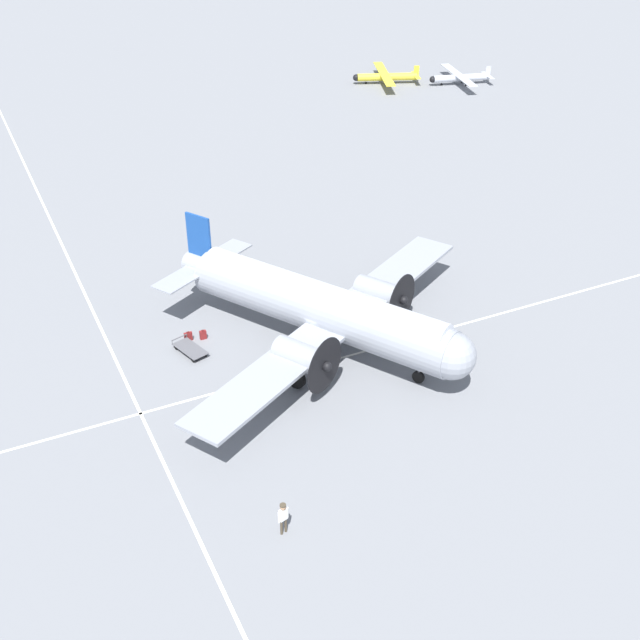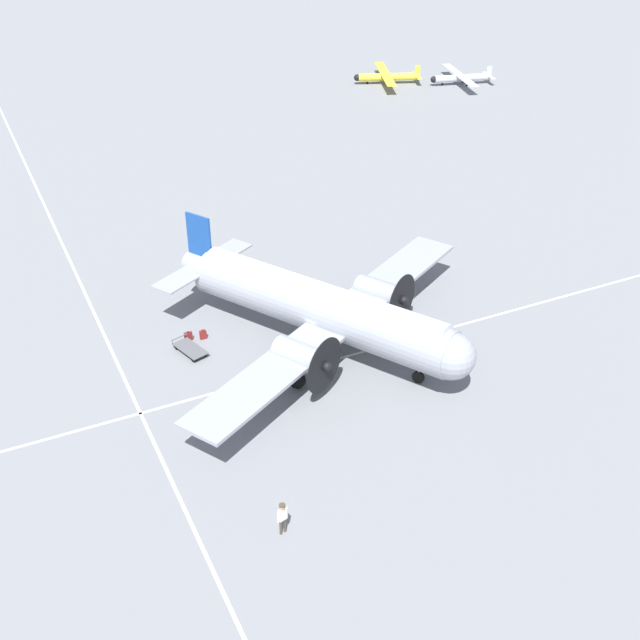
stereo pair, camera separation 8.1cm
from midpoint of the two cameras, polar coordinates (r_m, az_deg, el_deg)
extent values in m
plane|color=slate|center=(46.62, 0.05, -1.82)|extent=(300.00, 300.00, 0.00)
cube|color=silver|center=(45.37, 0.97, -2.87)|extent=(120.00, 0.16, 0.01)
cube|color=silver|center=(43.85, -13.16, -5.25)|extent=(0.16, 120.00, 0.01)
cylinder|color=#9399A3|center=(45.31, 0.05, 0.75)|extent=(10.60, 15.61, 2.68)
cylinder|color=silver|center=(44.93, 0.05, 1.55)|extent=(9.50, 14.51, 1.88)
sphere|color=#9399A3|center=(41.98, 9.42, -2.54)|extent=(2.55, 2.55, 2.55)
cylinder|color=#9399A3|center=(49.73, -7.85, 3.64)|extent=(2.89, 3.52, 1.47)
cube|color=#194799|center=(49.25, -8.54, 5.74)|extent=(1.03, 1.64, 3.08)
cube|color=#9399A3|center=(49.91, -8.21, 3.89)|extent=(7.41, 5.23, 0.10)
cube|color=#9399A3|center=(44.92, 1.32, -0.06)|extent=(21.94, 14.24, 0.20)
cylinder|color=#9399A3|center=(47.77, 4.27, 1.99)|extent=(2.69, 3.18, 1.47)
cylinder|color=black|center=(47.13, 5.89, 1.45)|extent=(2.70, 1.59, 3.10)
sphere|color=black|center=(47.08, 6.04, 1.40)|extent=(0.52, 0.52, 0.52)
cylinder|color=#9399A3|center=(41.97, -1.38, -2.58)|extent=(2.69, 3.18, 1.47)
cylinder|color=black|center=(41.24, 0.38, -3.27)|extent=(2.70, 1.59, 3.10)
sphere|color=black|center=(41.18, 0.54, -3.33)|extent=(0.52, 0.52, 0.52)
cylinder|color=#4C4C51|center=(48.43, 3.93, 0.97)|extent=(0.18, 0.18, 0.99)
cylinder|color=black|center=(48.69, 3.91, 0.47)|extent=(0.81, 1.10, 1.10)
cylinder|color=#4C4C51|center=(42.73, -1.67, -3.66)|extent=(0.18, 0.18, 0.99)
cylinder|color=black|center=(43.01, -1.66, -4.19)|extent=(0.81, 1.10, 1.10)
cylinder|color=#4C4C51|center=(43.52, 7.09, -3.58)|extent=(0.14, 0.14, 0.88)
cylinder|color=black|center=(43.78, 7.06, -4.05)|extent=(0.51, 0.70, 0.70)
cylinder|color=#473D2D|center=(35.22, -2.74, -14.51)|extent=(0.11, 0.11, 0.78)
cylinder|color=#473D2D|center=(35.32, -2.44, -14.34)|extent=(0.11, 0.11, 0.78)
cube|color=white|center=(34.78, -2.62, -13.64)|extent=(0.41, 0.27, 0.59)
sphere|color=tan|center=(34.47, -2.63, -13.15)|extent=(0.26, 0.26, 0.26)
cylinder|color=white|center=(34.70, -2.93, -13.86)|extent=(0.09, 0.09, 0.56)
cylinder|color=white|center=(34.90, -2.31, -13.50)|extent=(0.09, 0.09, 0.56)
cube|color=navy|center=(34.78, -2.72, -13.48)|extent=(0.05, 0.02, 0.38)
cylinder|color=#473D2D|center=(34.40, -2.64, -13.02)|extent=(0.34, 0.34, 0.07)
cube|color=maroon|center=(47.55, -8.26, -1.04)|extent=(0.39, 0.19, 0.55)
cube|color=#551515|center=(47.39, -8.29, -0.73)|extent=(0.14, 0.14, 0.02)
cube|color=maroon|center=(47.53, -9.30, -1.16)|extent=(0.48, 0.14, 0.56)
cube|color=#551515|center=(47.36, -9.33, -0.84)|extent=(0.17, 0.10, 0.02)
cube|color=#56565B|center=(46.40, -9.16, -2.01)|extent=(1.65, 2.44, 0.04)
cube|color=#56565B|center=(47.05, -9.93, -1.22)|extent=(1.03, 0.34, 0.04)
cylinder|color=#56565B|center=(47.33, -9.41, -1.11)|extent=(0.04, 0.04, 0.22)
cylinder|color=#56565B|center=(46.90, -10.42, -1.55)|extent=(0.04, 0.04, 0.22)
cylinder|color=black|center=(46.08, -8.11, -2.42)|extent=(0.14, 0.29, 0.28)
cylinder|color=black|center=(45.71, -8.98, -2.82)|extent=(0.14, 0.29, 0.28)
cylinder|color=black|center=(47.28, -9.30, -1.56)|extent=(0.14, 0.29, 0.28)
cylinder|color=black|center=(46.92, -10.15, -1.94)|extent=(0.14, 0.29, 0.28)
cylinder|color=#B7BCC6|center=(97.99, 10.11, 16.59)|extent=(6.60, 2.43, 0.81)
sphere|color=black|center=(96.83, 8.11, 16.57)|extent=(0.73, 0.73, 0.73)
cube|color=#B7BCC6|center=(97.77, 9.92, 16.79)|extent=(3.47, 9.86, 0.08)
cube|color=#B7BCC6|center=(99.00, 11.97, 16.94)|extent=(0.58, 0.20, 1.05)
cube|color=#B7BCC6|center=(99.13, 11.94, 16.65)|extent=(1.30, 3.26, 0.04)
cylinder|color=black|center=(97.35, 8.72, 16.23)|extent=(0.29, 0.15, 0.28)
cylinder|color=#4C4C51|center=(97.32, 8.73, 16.29)|extent=(0.06, 0.06, 0.21)
cylinder|color=black|center=(97.62, 10.43, 16.12)|extent=(0.29, 0.15, 0.28)
cylinder|color=#4C4C51|center=(97.59, 10.44, 16.18)|extent=(0.06, 0.06, 0.21)
cylinder|color=black|center=(98.93, 10.13, 16.36)|extent=(0.29, 0.15, 0.28)
cylinder|color=#4C4C51|center=(98.91, 10.14, 16.42)|extent=(0.06, 0.06, 0.21)
cylinder|color=yellow|center=(97.24, 4.90, 16.84)|extent=(6.78, 3.27, 0.85)
sphere|color=black|center=(96.72, 2.69, 16.83)|extent=(0.76, 0.76, 0.76)
cube|color=yellow|center=(97.08, 4.67, 17.06)|extent=(4.73, 10.10, 0.08)
cube|color=yellow|center=(97.66, 6.97, 17.21)|extent=(0.60, 0.28, 1.10)
cube|color=yellow|center=(97.80, 6.95, 16.89)|extent=(1.72, 3.36, 0.04)
cylinder|color=black|center=(97.04, 3.38, 16.48)|extent=(0.29, 0.17, 0.28)
cylinder|color=#4C4C51|center=(97.01, 3.38, 16.54)|extent=(0.06, 0.06, 0.21)
cylinder|color=black|center=(96.73, 5.19, 16.36)|extent=(0.29, 0.17, 0.28)
cylinder|color=#4C4C51|center=(96.70, 5.19, 16.42)|extent=(0.06, 0.06, 0.21)
cylinder|color=black|center=(98.20, 5.04, 16.60)|extent=(0.29, 0.17, 0.28)
cylinder|color=#4C4C51|center=(98.17, 5.04, 16.66)|extent=(0.06, 0.06, 0.21)
cube|color=orange|center=(44.33, 0.65, -3.79)|extent=(0.35, 0.35, 0.03)
cone|color=orange|center=(44.21, 0.65, -3.56)|extent=(0.29, 0.29, 0.46)
camera|label=1|loc=(0.04, -89.95, 0.03)|focal=45.00mm
camera|label=2|loc=(0.04, 90.05, -0.03)|focal=45.00mm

